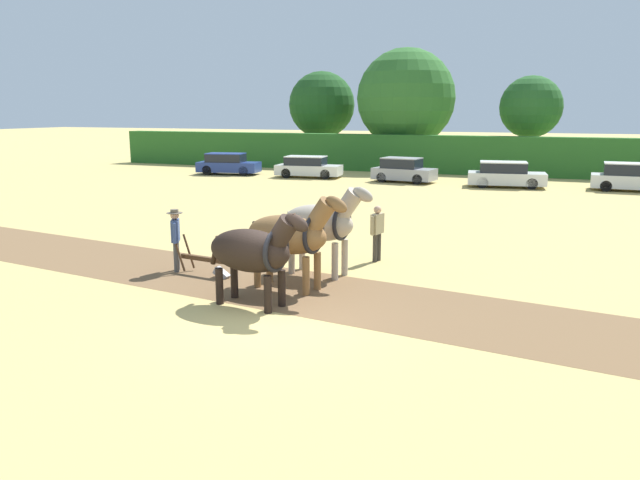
# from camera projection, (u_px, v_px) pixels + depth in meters

# --- Properties ---
(ground_plane) EXTENTS (240.00, 240.00, 0.00)m
(ground_plane) POSITION_uv_depth(u_px,v_px,m) (272.00, 322.00, 13.32)
(ground_plane) COLOR tan
(plowed_furrow_strip) EXTENTS (27.42, 7.13, 0.01)m
(plowed_furrow_strip) POSITION_uv_depth(u_px,v_px,m) (167.00, 269.00, 17.82)
(plowed_furrow_strip) COLOR brown
(plowed_furrow_strip) RESTS_ON ground
(hedgerow) EXTENTS (58.82, 1.31, 2.69)m
(hedgerow) POSITION_uv_depth(u_px,v_px,m) (482.00, 155.00, 43.37)
(hedgerow) COLOR #286023
(hedgerow) RESTS_ON ground
(tree_far_left) EXTENTS (5.50, 5.50, 7.63)m
(tree_far_left) POSITION_uv_depth(u_px,v_px,m) (322.00, 105.00, 52.13)
(tree_far_left) COLOR brown
(tree_far_left) RESTS_ON ground
(tree_left) EXTENTS (7.53, 7.53, 9.11)m
(tree_left) POSITION_uv_depth(u_px,v_px,m) (406.00, 98.00, 47.79)
(tree_left) COLOR brown
(tree_left) RESTS_ON ground
(tree_center_left) EXTENTS (4.43, 4.43, 6.88)m
(tree_center_left) POSITION_uv_depth(u_px,v_px,m) (531.00, 107.00, 44.76)
(tree_center_left) COLOR brown
(tree_center_left) RESTS_ON ground
(draft_horse_lead_left) EXTENTS (2.75, 1.31, 2.33)m
(draft_horse_lead_left) POSITION_uv_depth(u_px,v_px,m) (253.00, 251.00, 14.19)
(draft_horse_lead_left) COLOR black
(draft_horse_lead_left) RESTS_ON ground
(draft_horse_lead_right) EXTENTS (2.94, 1.31, 2.53)m
(draft_horse_lead_right) POSITION_uv_depth(u_px,v_px,m) (291.00, 234.00, 15.52)
(draft_horse_lead_right) COLOR brown
(draft_horse_lead_right) RESTS_ON ground
(draft_horse_trail_left) EXTENTS (2.82, 1.31, 2.58)m
(draft_horse_trail_left) POSITION_uv_depth(u_px,v_px,m) (322.00, 223.00, 16.87)
(draft_horse_trail_left) COLOR #B2A38E
(draft_horse_trail_left) RESTS_ON ground
(plow) EXTENTS (1.77, 0.56, 1.13)m
(plow) POSITION_uv_depth(u_px,v_px,m) (208.00, 264.00, 17.03)
(plow) COLOR #4C331E
(plow) RESTS_ON ground
(farmer_at_plow) EXTENTS (0.44, 0.61, 1.76)m
(farmer_at_plow) POSITION_uv_depth(u_px,v_px,m) (176.00, 235.00, 17.35)
(farmer_at_plow) COLOR #4C4C4C
(farmer_at_plow) RESTS_ON ground
(farmer_beside_team) EXTENTS (0.30, 0.66, 1.68)m
(farmer_beside_team) POSITION_uv_depth(u_px,v_px,m) (377.00, 229.00, 18.51)
(farmer_beside_team) COLOR #38332D
(farmer_beside_team) RESTS_ON ground
(parked_car_far_left) EXTENTS (4.53, 2.48, 1.49)m
(parked_car_far_left) POSITION_uv_depth(u_px,v_px,m) (228.00, 164.00, 43.76)
(parked_car_far_left) COLOR navy
(parked_car_far_left) RESTS_ON ground
(parked_car_left) EXTENTS (4.50, 2.23, 1.43)m
(parked_car_left) POSITION_uv_depth(u_px,v_px,m) (308.00, 167.00, 41.76)
(parked_car_left) COLOR silver
(parked_car_left) RESTS_ON ground
(parked_car_center_left) EXTENTS (4.02, 2.23, 1.53)m
(parked_car_center_left) POSITION_uv_depth(u_px,v_px,m) (403.00, 171.00, 39.02)
(parked_car_center_left) COLOR #9E9EA8
(parked_car_center_left) RESTS_ON ground
(parked_car_center) EXTENTS (4.60, 2.41, 1.50)m
(parked_car_center) POSITION_uv_depth(u_px,v_px,m) (505.00, 175.00, 36.48)
(parked_car_center) COLOR silver
(parked_car_center) RESTS_ON ground
(parked_car_center_right) EXTENTS (4.23, 1.86, 1.56)m
(parked_car_center_right) POSITION_uv_depth(u_px,v_px,m) (630.00, 178.00, 34.77)
(parked_car_center_right) COLOR silver
(parked_car_center_right) RESTS_ON ground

